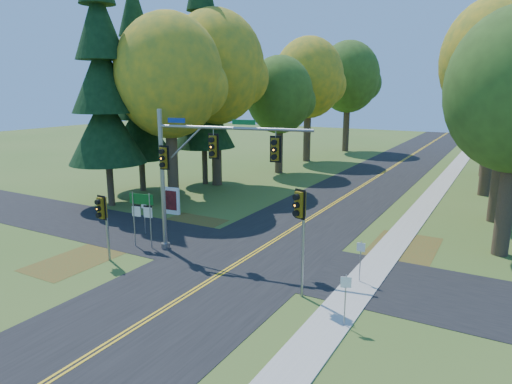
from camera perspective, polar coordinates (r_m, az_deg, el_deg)
The scene contains 29 objects.
ground at distance 22.86m, azimuth -3.23°, elevation -9.48°, with size 160.00×160.00×0.00m, color #3E5D21.
road_main at distance 22.86m, azimuth -3.23°, elevation -9.46°, with size 8.00×160.00×0.02m, color black.
road_cross at distance 24.44m, azimuth -0.68°, elevation -7.92°, with size 60.00×6.00×0.02m, color black.
centerline_left at distance 22.90m, azimuth -3.45°, elevation -9.38°, with size 0.10×160.00×0.01m, color gold.
centerline_right at distance 22.80m, azimuth -3.02°, elevation -9.47°, with size 0.10×160.00×0.01m, color gold.
sidewalk_east at distance 20.45m, azimuth 11.93°, elevation -12.48°, with size 1.60×160.00×0.06m, color #9E998E.
leaf_patch_w_near at distance 29.53m, azimuth -9.70°, elevation -4.40°, with size 4.00×6.00×0.00m, color brown.
leaf_patch_e at distance 25.72m, azimuth 17.34°, elevation -7.46°, with size 3.50×8.00×0.00m, color brown.
leaf_patch_w_far at distance 25.57m, azimuth -21.49°, elevation -7.91°, with size 3.00×5.00×0.00m, color brown.
tree_w_a at distance 35.33m, azimuth -10.66°, elevation 13.97°, with size 8.00×8.00×14.15m.
tree_w_b at distance 41.23m, azimuth -4.98°, elevation 15.18°, with size 8.60×8.60×15.38m.
tree_e_b at distance 33.33m, azimuth 29.24°, elevation 11.65°, with size 7.60×7.60×13.33m.
tree_w_c at distance 47.17m, azimuth 3.07°, elevation 11.97°, with size 6.80×6.80×11.91m.
tree_e_c at distance 41.51m, azimuth 28.15°, elevation 14.15°, with size 8.80×8.80×15.79m.
tree_w_d at distance 55.34m, azimuth 6.68°, elevation 13.94°, with size 8.20×8.20×14.56m.
tree_e_d at distance 50.67m, azimuth 27.51°, elevation 10.97°, with size 7.00×7.00×12.32m.
tree_w_e at distance 65.13m, azimuth 11.55°, elevation 13.87°, with size 8.40×8.40×14.97m.
tree_e_e at distance 61.33m, azimuth 29.20°, elevation 11.78°, with size 7.80×7.80×13.74m.
pine_a at distance 35.21m, azimuth -18.60°, elevation 13.04°, with size 5.60×5.60×19.48m.
pine_b at distance 39.78m, azimuth -14.55°, elevation 11.73°, with size 5.60×5.60×17.31m.
pine_c at distance 41.71m, azimuth -6.69°, elevation 14.19°, with size 5.60×5.60×20.56m.
traffic_mast at distance 23.68m, azimuth -7.47°, elevation 3.58°, with size 8.31×1.92×7.63m.
east_signal_pole at distance 18.65m, azimuth 5.57°, elevation -3.07°, with size 0.53×0.63×4.73m.
ped_signal_pole at distance 24.09m, azimuth -18.63°, elevation -2.47°, with size 0.55×0.64×3.49m.
route_sign_cluster at distance 25.79m, azimuth -14.09°, elevation -2.07°, with size 1.44×0.32×3.13m.
info_kiosk at distance 32.56m, azimuth -10.60°, elevation -1.09°, with size 1.39×0.32×1.91m.
reg_sign_e_north at distance 21.30m, azimuth 12.94°, elevation -7.62°, with size 0.38×0.06×1.97m.
reg_sign_e_south at distance 17.41m, azimuth 11.13°, elevation -12.11°, with size 0.38×0.17×2.06m.
reg_sign_w at distance 28.34m, azimuth -13.79°, elevation -2.32°, with size 0.40×0.06×2.10m.
Camera 1 is at (11.49, -17.74, 8.70)m, focal length 32.00 mm.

